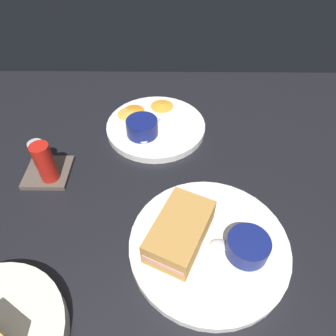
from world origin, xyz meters
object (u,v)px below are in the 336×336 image
object	(u,v)px
plate_chips_companion	(156,127)
ramekin_light_gravy	(142,127)
spoon_by_dark_ramekin	(212,243)
condiment_caddy	(45,164)
spoon_by_gravy_ramekin	(147,136)
ramekin_dark_sauce	(248,246)
plate_sandwich_main	(209,245)
sandwich_half_near	(179,231)

from	to	relation	value
plate_chips_companion	ramekin_light_gravy	distance (cm)	5.39
spoon_by_dark_ramekin	condiment_caddy	bearing A→B (deg)	62.67
spoon_by_gravy_ramekin	ramekin_dark_sauce	bearing A→B (deg)	-148.12
spoon_by_dark_ramekin	ramekin_light_gravy	distance (cm)	31.53
spoon_by_dark_ramekin	plate_chips_companion	bearing A→B (deg)	18.34
plate_sandwich_main	ramekin_light_gravy	distance (cm)	31.04
spoon_by_gravy_ramekin	ramekin_light_gravy	bearing A→B (deg)	46.44
spoon_by_gravy_ramekin	condiment_caddy	world-z (taller)	condiment_caddy
spoon_by_dark_ramekin	ramekin_light_gravy	size ratio (longest dim) A/B	1.39
condiment_caddy	plate_sandwich_main	bearing A→B (deg)	-117.07
sandwich_half_near	plate_sandwich_main	bearing A→B (deg)	-96.65
sandwich_half_near	condiment_caddy	world-z (taller)	condiment_caddy
sandwich_half_near	condiment_caddy	distance (cm)	30.97
ramekin_dark_sauce	ramekin_light_gravy	xyz separation A→B (cm)	(29.64, 18.91, 0.22)
sandwich_half_near	ramekin_light_gravy	distance (cm)	28.56
plate_sandwich_main	ramekin_light_gravy	bearing A→B (deg)	25.03
plate_sandwich_main	condiment_caddy	xyz separation A→B (cm)	(16.25, 31.79, 2.61)
ramekin_dark_sauce	condiment_caddy	size ratio (longest dim) A/B	0.73
ramekin_dark_sauce	condiment_caddy	xyz separation A→B (cm)	(17.89, 37.63, 0.02)
ramekin_light_gravy	spoon_by_gravy_ramekin	size ratio (longest dim) A/B	0.73
plate_sandwich_main	sandwich_half_near	bearing A→B (deg)	83.35
ramekin_dark_sauce	condiment_caddy	world-z (taller)	condiment_caddy
plate_sandwich_main	spoon_by_gravy_ramekin	world-z (taller)	spoon_by_gravy_ramekin
plate_sandwich_main	ramekin_dark_sauce	distance (cm)	6.59
sandwich_half_near	spoon_by_dark_ramekin	world-z (taller)	sandwich_half_near
spoon_by_dark_ramekin	ramekin_light_gravy	bearing A→B (deg)	25.47
ramekin_dark_sauce	plate_chips_companion	distance (cm)	36.90
sandwich_half_near	plate_chips_companion	world-z (taller)	sandwich_half_near
plate_chips_companion	condiment_caddy	world-z (taller)	condiment_caddy
sandwich_half_near	plate_chips_companion	bearing A→B (deg)	9.28
plate_sandwich_main	spoon_by_gravy_ramekin	size ratio (longest dim) A/B	2.76
ramekin_dark_sauce	ramekin_light_gravy	size ratio (longest dim) A/B	0.97
ramekin_dark_sauce	ramekin_light_gravy	bearing A→B (deg)	32.54
condiment_caddy	plate_chips_companion	bearing A→B (deg)	-54.79
plate_chips_companion	ramekin_light_gravy	xyz separation A→B (cm)	(-3.53, 2.94, 2.81)
plate_sandwich_main	condiment_caddy	world-z (taller)	condiment_caddy
spoon_by_dark_ramekin	plate_chips_companion	world-z (taller)	spoon_by_dark_ramekin
spoon_by_dark_ramekin	ramekin_dark_sauce	bearing A→B (deg)	-102.73
ramekin_dark_sauce	plate_sandwich_main	bearing A→B (deg)	74.35
sandwich_half_near	ramekin_dark_sauce	xyz separation A→B (cm)	(-2.23, -10.91, -0.61)
sandwich_half_near	plate_chips_companion	size ratio (longest dim) A/B	0.64
plate_sandwich_main	ramekin_light_gravy	xyz separation A→B (cm)	(28.00, 13.08, 2.81)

